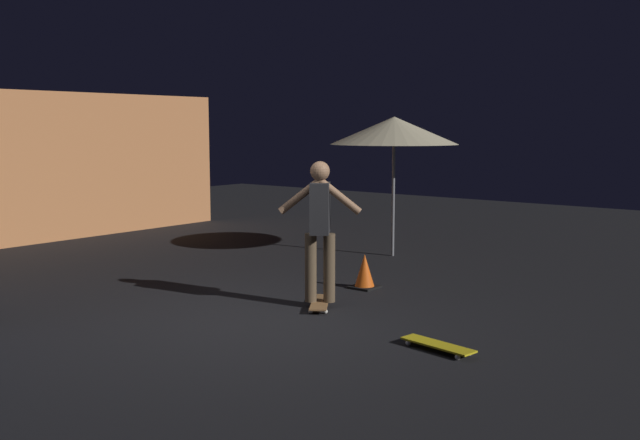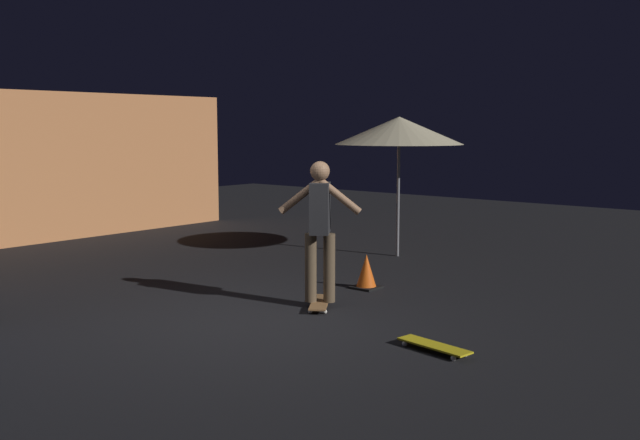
# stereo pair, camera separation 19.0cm
# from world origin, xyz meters

# --- Properties ---
(ground_plane) EXTENTS (28.00, 28.00, 0.00)m
(ground_plane) POSITION_xyz_m (0.00, 0.00, 0.00)
(ground_plane) COLOR black
(patio_umbrella) EXTENTS (2.10, 2.10, 2.30)m
(patio_umbrella) POSITION_xyz_m (4.47, 1.05, 2.07)
(patio_umbrella) COLOR slate
(patio_umbrella) RESTS_ON ground_plane
(skateboard_ridden) EXTENTS (0.76, 0.61, 0.07)m
(skateboard_ridden) POSITION_xyz_m (0.97, -0.18, 0.06)
(skateboard_ridden) COLOR olive
(skateboard_ridden) RESTS_ON ground_plane
(skateboard_spare) EXTENTS (0.32, 0.80, 0.07)m
(skateboard_spare) POSITION_xyz_m (0.35, -2.13, 0.06)
(skateboard_spare) COLOR gold
(skateboard_spare) RESTS_ON ground_plane
(skater) EXTENTS (0.63, 0.86, 1.67)m
(skater) POSITION_xyz_m (0.97, -0.18, 1.04)
(skater) COLOR brown
(skater) RESTS_ON skateboard_ridden
(traffic_cone) EXTENTS (0.34, 0.34, 0.46)m
(traffic_cone) POSITION_xyz_m (2.16, -0.00, 0.21)
(traffic_cone) COLOR black
(traffic_cone) RESTS_ON ground_plane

